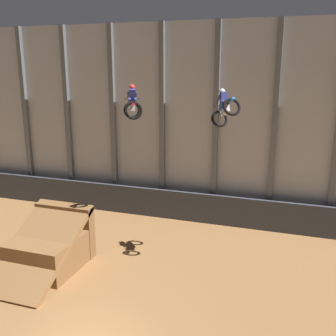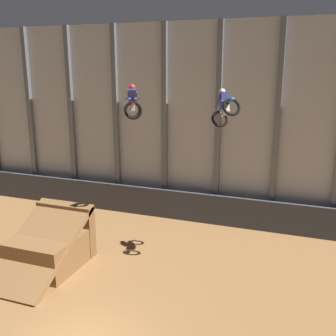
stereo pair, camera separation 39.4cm
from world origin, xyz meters
name	(u,v)px [view 1 (the left image)]	position (x,y,z in m)	size (l,w,h in m)	color
arena_back_wall	(189,124)	(0.00, 11.94, 5.39)	(32.00, 0.40, 10.79)	#ADB2B7
lower_barrier	(184,206)	(0.00, 11.18, 0.84)	(31.36, 0.20, 1.67)	#383D47
dirt_ramp	(51,246)	(-4.05, 4.36, 0.87)	(2.80, 4.50, 2.55)	brown
rider_bike_left_air	(132,105)	(-0.86, 6.21, 6.91)	(1.35, 1.75, 1.50)	black
rider_bike_right_air	(225,108)	(2.84, 7.06, 6.83)	(1.52, 1.81, 1.67)	black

